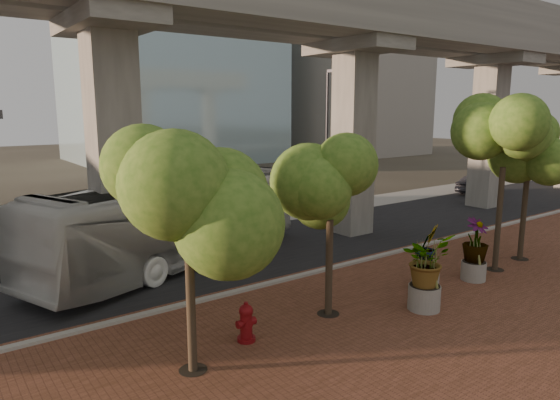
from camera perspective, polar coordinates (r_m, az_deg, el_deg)
ground at (r=21.01m, az=0.03°, el=-7.20°), size 160.00×160.00×0.00m
brick_plaza at (r=15.69m, az=18.07°, el=-13.93°), size 70.00×13.00×0.06m
asphalt_road at (r=22.58m, az=-2.98°, el=-5.90°), size 90.00×8.00×0.04m
curb_strip at (r=19.49m, az=3.54°, el=-8.41°), size 70.00×0.25×0.16m
far_sidewalk at (r=27.20m, az=-9.34°, el=-3.18°), size 90.00×3.00×0.06m
transit_viaduct at (r=21.69m, az=-3.16°, el=12.85°), size 72.00×5.60×12.40m
midrise_block at (r=72.35m, az=7.81°, el=14.81°), size 18.00×16.00×24.00m
transit_bus at (r=20.93m, az=-11.86°, el=-2.31°), size 13.35×7.62×3.66m
parked_car at (r=40.47m, az=21.76°, el=1.59°), size 4.05×1.45×1.32m
fire_hydrant at (r=14.08m, az=-3.89°, el=-13.78°), size 0.56×0.51×1.12m
planter_front at (r=16.41m, az=16.34°, el=-7.01°), size 2.26×2.26×2.48m
planter_right at (r=19.81m, az=21.44°, el=-4.59°), size 2.20×2.20×2.35m
planter_left at (r=18.31m, az=16.43°, el=-5.48°), size 2.13×2.13×2.34m
street_tree_far_west at (r=11.61m, az=-10.57°, el=0.59°), size 4.06×4.06×6.23m
street_tree_near_west at (r=14.89m, az=5.80°, el=1.71°), size 3.62×3.62×5.73m
street_tree_near_east at (r=20.83m, az=24.37°, el=6.69°), size 4.12×4.12×7.18m
street_tree_far_east at (r=22.90m, az=26.59°, el=4.84°), size 3.63×3.63×6.18m
streetlamp_east at (r=30.43m, az=5.53°, el=7.82°), size 0.42×1.24×8.57m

